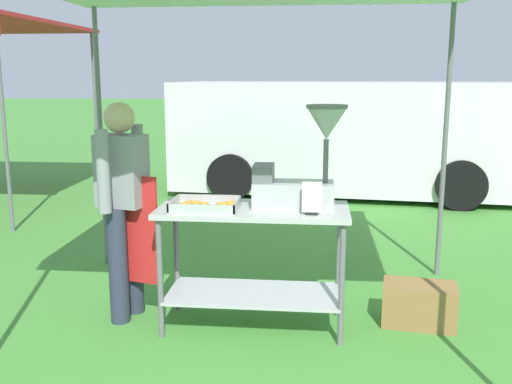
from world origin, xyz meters
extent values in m
plane|color=#478E38|center=(0.00, 6.00, 0.00)|extent=(70.00, 70.00, 0.00)
cylinder|color=slate|center=(-1.86, 2.13, 1.20)|extent=(0.04, 0.04, 2.40)
cylinder|color=slate|center=(1.26, 2.13, 1.20)|extent=(0.04, 0.04, 2.40)
cube|color=#B7B7BC|center=(-0.30, 0.86, 0.87)|extent=(1.33, 0.59, 0.04)
cube|color=#B7B7BC|center=(-0.30, 0.86, 0.25)|extent=(1.23, 0.54, 0.02)
cylinder|color=slate|center=(-0.91, 0.61, 0.43)|extent=(0.04, 0.04, 0.85)
cylinder|color=slate|center=(0.32, 0.61, 0.43)|extent=(0.04, 0.04, 0.85)
cylinder|color=slate|center=(-0.91, 1.10, 0.43)|extent=(0.04, 0.04, 0.85)
cylinder|color=slate|center=(0.32, 1.10, 0.43)|extent=(0.04, 0.04, 0.85)
cube|color=#B7B7BC|center=(-0.62, 0.76, 0.89)|extent=(0.46, 0.34, 0.01)
cube|color=#B7B7BC|center=(-0.62, 0.60, 0.93)|extent=(0.46, 0.01, 0.06)
cube|color=#B7B7BC|center=(-0.62, 0.92, 0.93)|extent=(0.46, 0.01, 0.06)
cube|color=#B7B7BC|center=(-0.84, 0.76, 0.93)|extent=(0.01, 0.34, 0.06)
cube|color=#B7B7BC|center=(-0.40, 0.76, 0.93)|extent=(0.01, 0.34, 0.06)
torus|color=gold|center=(-0.44, 0.65, 0.91)|extent=(0.11, 0.11, 0.02)
torus|color=gold|center=(-0.58, 0.67, 0.91)|extent=(0.10, 0.10, 0.02)
torus|color=gold|center=(-0.52, 0.83, 0.91)|extent=(0.09, 0.09, 0.02)
torus|color=gold|center=(-0.64, 0.82, 0.91)|extent=(0.09, 0.09, 0.02)
torus|color=gold|center=(-0.66, 0.66, 0.91)|extent=(0.11, 0.11, 0.02)
torus|color=gold|center=(-0.77, 0.79, 0.91)|extent=(0.10, 0.10, 0.02)
torus|color=gold|center=(-0.68, 0.76, 0.91)|extent=(0.10, 0.10, 0.02)
torus|color=gold|center=(-0.75, 0.85, 0.91)|extent=(0.10, 0.10, 0.02)
torus|color=gold|center=(-0.76, 0.68, 0.91)|extent=(0.11, 0.11, 0.02)
torus|color=gold|center=(-0.62, 0.74, 0.91)|extent=(0.11, 0.11, 0.02)
torus|color=gold|center=(-0.48, 0.76, 0.91)|extent=(0.11, 0.11, 0.02)
torus|color=gold|center=(-0.69, 0.77, 0.93)|extent=(0.11, 0.11, 0.02)
torus|color=gold|center=(-0.46, 0.88, 0.91)|extent=(0.11, 0.11, 0.02)
cube|color=#B7B7BC|center=(-0.02, 0.90, 0.98)|extent=(0.56, 0.28, 0.18)
cube|color=slate|center=(-0.23, 0.90, 1.13)|extent=(0.14, 0.22, 0.12)
cylinder|color=slate|center=(0.20, 0.90, 1.22)|extent=(0.04, 0.04, 0.30)
cone|color=#B7B7BC|center=(0.20, 0.90, 1.47)|extent=(0.27, 0.27, 0.21)
cylinder|color=slate|center=(0.20, 0.90, 1.59)|extent=(0.28, 0.28, 0.02)
cube|color=black|center=(0.11, 0.69, 0.89)|extent=(0.08, 0.05, 0.02)
cube|color=white|center=(0.11, 0.69, 1.00)|extent=(0.13, 0.01, 0.21)
cylinder|color=#2D3347|center=(-1.23, 1.03, 0.43)|extent=(0.14, 0.14, 0.86)
cylinder|color=#2D3347|center=(-1.29, 0.84, 0.43)|extent=(0.14, 0.14, 0.86)
cube|color=gray|center=(-1.26, 0.93, 1.12)|extent=(0.39, 0.30, 0.52)
cube|color=red|center=(-1.14, 0.90, 0.69)|extent=(0.31, 0.10, 0.80)
cylinder|color=gray|center=(-1.20, 1.14, 1.15)|extent=(0.11, 0.11, 0.58)
cylinder|color=gray|center=(-1.32, 0.72, 1.15)|extent=(0.11, 0.11, 0.58)
sphere|color=#DBB28E|center=(-1.26, 0.93, 1.50)|extent=(0.22, 0.22, 0.22)
cube|color=olive|center=(0.91, 1.00, 0.16)|extent=(0.56, 0.36, 0.31)
cube|color=white|center=(0.60, 5.94, 0.89)|extent=(5.31, 2.38, 1.60)
cube|color=#1E2833|center=(2.60, 5.75, 1.29)|extent=(0.25, 1.62, 0.70)
cylinder|color=black|center=(2.28, 6.71, 0.34)|extent=(0.70, 0.30, 0.68)
cylinder|color=black|center=(2.10, 4.86, 0.34)|extent=(0.70, 0.30, 0.68)
cylinder|color=black|center=(-0.90, 7.02, 0.34)|extent=(0.70, 0.30, 0.68)
cylinder|color=black|center=(-1.08, 5.17, 0.34)|extent=(0.70, 0.30, 0.68)
cylinder|color=slate|center=(-3.38, 3.17, 1.22)|extent=(0.04, 0.04, 2.44)
cylinder|color=slate|center=(-3.38, 5.97, 1.22)|extent=(0.04, 0.04, 2.44)
camera|label=1|loc=(0.12, -3.08, 1.80)|focal=40.76mm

